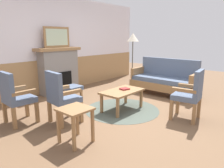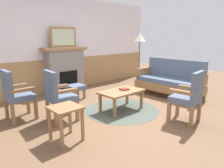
% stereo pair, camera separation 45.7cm
% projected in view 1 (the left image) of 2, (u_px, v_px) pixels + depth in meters
% --- Properties ---
extents(ground_plane, '(14.00, 14.00, 0.00)m').
position_uv_depth(ground_plane, '(124.00, 111.00, 4.48)').
color(ground_plane, brown).
extents(wall_back, '(7.20, 0.14, 2.70)m').
position_uv_depth(wall_back, '(52.00, 46.00, 5.84)').
color(wall_back, white).
rests_on(wall_back, ground_plane).
extents(fireplace, '(1.30, 0.44, 1.28)m').
position_uv_depth(fireplace, '(59.00, 70.00, 5.83)').
color(fireplace, gray).
rests_on(fireplace, ground_plane).
extents(framed_picture, '(0.80, 0.04, 0.56)m').
position_uv_depth(framed_picture, '(57.00, 37.00, 5.63)').
color(framed_picture, olive).
rests_on(framed_picture, fireplace).
extents(couch, '(0.70, 1.80, 0.98)m').
position_uv_depth(couch, '(164.00, 80.00, 5.71)').
color(couch, olive).
rests_on(couch, ground_plane).
extents(coffee_table, '(0.96, 0.56, 0.44)m').
position_uv_depth(coffee_table, '(122.00, 93.00, 4.48)').
color(coffee_table, olive).
rests_on(coffee_table, ground_plane).
extents(round_rug, '(1.63, 1.63, 0.01)m').
position_uv_depth(round_rug, '(122.00, 109.00, 4.56)').
color(round_rug, '#4C564C').
rests_on(round_rug, ground_plane).
extents(book_on_table, '(0.22, 0.20, 0.03)m').
position_uv_depth(book_on_table, '(125.00, 89.00, 4.54)').
color(book_on_table, maroon).
rests_on(book_on_table, coffee_table).
extents(footstool, '(0.40, 0.40, 0.36)m').
position_uv_depth(footstool, '(73.00, 89.00, 5.23)').
color(footstool, olive).
rests_on(footstool, ground_plane).
extents(armchair_near_fireplace, '(0.50, 0.50, 0.98)m').
position_uv_depth(armchair_near_fireplace, '(15.00, 96.00, 3.72)').
color(armchair_near_fireplace, olive).
rests_on(armchair_near_fireplace, ground_plane).
extents(armchair_by_window_left, '(0.53, 0.53, 0.98)m').
position_uv_depth(armchair_by_window_left, '(61.00, 95.00, 3.75)').
color(armchair_by_window_left, olive).
rests_on(armchair_by_window_left, ground_plane).
extents(armchair_front_left, '(0.54, 0.54, 0.98)m').
position_uv_depth(armchair_front_left, '(191.00, 93.00, 3.92)').
color(armchair_front_left, olive).
rests_on(armchair_front_left, ground_plane).
extents(side_table, '(0.44, 0.44, 0.55)m').
position_uv_depth(side_table, '(75.00, 115.00, 3.07)').
color(side_table, olive).
rests_on(side_table, ground_plane).
extents(floor_lamp_by_couch, '(0.36, 0.36, 1.68)m').
position_uv_depth(floor_lamp_by_couch, '(133.00, 41.00, 6.35)').
color(floor_lamp_by_couch, '#332D28').
rests_on(floor_lamp_by_couch, ground_plane).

